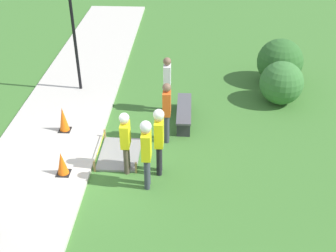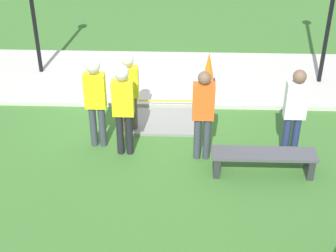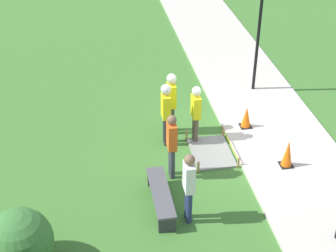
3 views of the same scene
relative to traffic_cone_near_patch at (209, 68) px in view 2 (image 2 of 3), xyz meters
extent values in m
plane|color=#3D702D|center=(1.49, 1.16, -0.48)|extent=(60.00, 60.00, 0.00)
cube|color=#BCB7AD|center=(1.49, -0.31, -0.43)|extent=(28.00, 2.94, 0.10)
cube|color=gray|center=(1.01, 1.80, -0.45)|extent=(1.52, 1.09, 0.06)
cube|color=tan|center=(0.25, 1.25, -0.32)|extent=(0.05, 0.05, 0.33)
cube|color=tan|center=(1.77, 1.25, -0.32)|extent=(0.05, 0.05, 0.33)
cube|color=tan|center=(0.25, 2.34, -0.32)|extent=(0.05, 0.05, 0.33)
cube|color=tan|center=(1.77, 2.34, -0.32)|extent=(0.05, 0.05, 0.33)
cube|color=yellow|center=(1.01, 1.25, -0.24)|extent=(1.52, 0.00, 0.04)
cube|color=black|center=(0.00, 0.00, -0.37)|extent=(0.34, 0.34, 0.02)
cone|color=orange|center=(0.00, 0.00, 0.02)|extent=(0.29, 0.29, 0.75)
cube|color=black|center=(2.02, 0.49, -0.37)|extent=(0.34, 0.34, 0.02)
cone|color=orange|center=(2.02, 0.49, -0.04)|extent=(0.29, 0.29, 0.63)
cube|color=#2D2D33|center=(-1.75, 3.54, -0.28)|extent=(0.12, 0.40, 0.41)
cube|color=#2D2D33|center=(-0.04, 3.54, -0.28)|extent=(0.12, 0.40, 0.41)
cube|color=#4C4C51|center=(-0.90, 3.54, -0.04)|extent=(1.91, 0.44, 0.06)
cylinder|color=#383D47|center=(2.19, 2.69, -0.04)|extent=(0.14, 0.14, 0.89)
cylinder|color=#383D47|center=(2.37, 2.69, -0.04)|extent=(0.14, 0.14, 0.89)
cube|color=yellow|center=(2.28, 2.69, 0.76)|extent=(0.40, 0.22, 0.70)
sphere|color=tan|center=(2.28, 2.69, 1.23)|extent=(0.24, 0.24, 0.24)
sphere|color=white|center=(2.28, 2.69, 1.29)|extent=(0.28, 0.28, 0.28)
cylinder|color=brown|center=(1.61, 2.11, -0.07)|extent=(0.14, 0.14, 0.82)
cylinder|color=brown|center=(1.79, 2.11, -0.07)|extent=(0.14, 0.14, 0.82)
cube|color=yellow|center=(1.70, 2.11, 0.66)|extent=(0.40, 0.22, 0.65)
sphere|color=tan|center=(1.70, 2.11, 1.09)|extent=(0.22, 0.22, 0.22)
sphere|color=white|center=(1.70, 2.11, 1.15)|extent=(0.25, 0.25, 0.25)
cylinder|color=black|center=(1.63, 2.95, -0.04)|extent=(0.14, 0.14, 0.88)
cylinder|color=black|center=(1.81, 2.95, -0.04)|extent=(0.14, 0.14, 0.88)
cube|color=yellow|center=(1.72, 2.95, 0.75)|extent=(0.40, 0.22, 0.70)
sphere|color=tan|center=(1.72, 2.95, 1.22)|extent=(0.24, 0.24, 0.24)
sphere|color=white|center=(1.72, 2.95, 1.28)|extent=(0.27, 0.27, 0.27)
cylinder|color=#383D47|center=(0.14, 3.06, -0.03)|extent=(0.14, 0.14, 0.90)
cylinder|color=#383D47|center=(0.32, 3.06, -0.03)|extent=(0.14, 0.14, 0.90)
cube|color=#E55B1E|center=(0.23, 3.06, 0.77)|extent=(0.40, 0.22, 0.71)
sphere|color=brown|center=(0.23, 3.06, 1.25)|extent=(0.24, 0.24, 0.24)
cylinder|color=navy|center=(-1.56, 2.98, -0.03)|extent=(0.14, 0.14, 0.91)
cylinder|color=navy|center=(-1.38, 2.98, -0.03)|extent=(0.14, 0.14, 0.91)
cube|color=silver|center=(-1.47, 2.98, 0.78)|extent=(0.40, 0.22, 0.72)
sphere|color=brown|center=(-1.47, 2.98, 1.27)|extent=(0.25, 0.25, 0.25)
cylinder|color=black|center=(4.23, -0.46, 1.26)|extent=(0.10, 0.10, 3.28)
camera|label=1|loc=(10.37, 3.63, 6.48)|focal=45.00mm
camera|label=2|loc=(0.59, 11.29, 5.34)|focal=55.00mm
camera|label=3|loc=(-10.22, 5.02, 7.97)|focal=55.00mm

